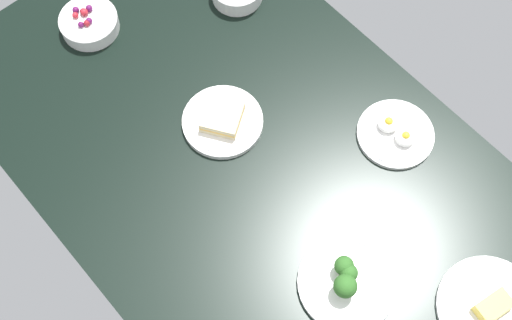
# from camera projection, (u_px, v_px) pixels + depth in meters

# --- Properties ---
(dining_table) EXTENTS (1.51, 0.88, 0.04)m
(dining_table) POSITION_uv_depth(u_px,v_px,m) (256.00, 167.00, 1.54)
(dining_table) COLOR black
(dining_table) RESTS_ON ground
(plate_cheese) EXTENTS (0.22, 0.22, 0.04)m
(plate_cheese) POSITION_uv_depth(u_px,v_px,m) (491.00, 308.00, 1.38)
(plate_cheese) COLOR white
(plate_cheese) RESTS_ON dining_table
(plate_sandwich) EXTENTS (0.19, 0.19, 0.05)m
(plate_sandwich) POSITION_uv_depth(u_px,v_px,m) (223.00, 120.00, 1.56)
(plate_sandwich) COLOR white
(plate_sandwich) RESTS_ON dining_table
(plate_eggs) EXTENTS (0.18, 0.18, 0.05)m
(plate_eggs) POSITION_uv_depth(u_px,v_px,m) (396.00, 133.00, 1.55)
(plate_eggs) COLOR white
(plate_eggs) RESTS_ON dining_table
(plate_broccoli) EXTENTS (0.21, 0.21, 0.08)m
(plate_broccoli) POSITION_uv_depth(u_px,v_px,m) (347.00, 282.00, 1.39)
(plate_broccoli) COLOR white
(plate_broccoli) RESTS_ON dining_table
(bowl_berries) EXTENTS (0.15, 0.15, 0.06)m
(bowl_berries) POSITION_uv_depth(u_px,v_px,m) (89.00, 23.00, 1.66)
(bowl_berries) COLOR white
(bowl_berries) RESTS_ON dining_table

